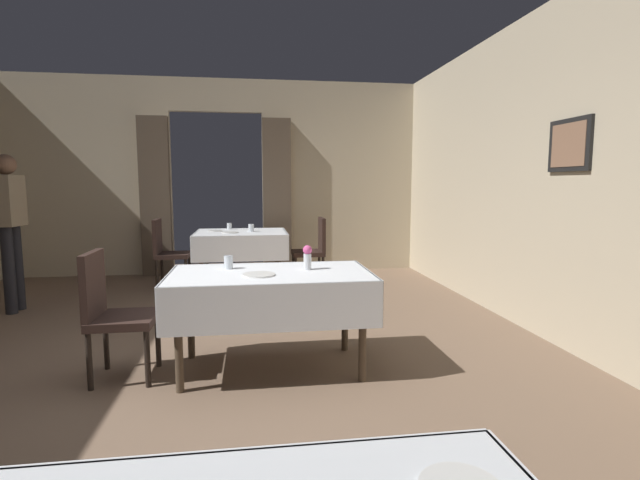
{
  "coord_description": "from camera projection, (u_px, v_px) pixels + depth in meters",
  "views": [
    {
      "loc": [
        0.53,
        -3.43,
        1.41
      ],
      "look_at": [
        1.1,
        0.53,
        0.93
      ],
      "focal_mm": 26.61,
      "sensor_mm": 36.0,
      "label": 1
    }
  ],
  "objects": [
    {
      "name": "ground",
      "position": [
        182.0,
        377.0,
        3.46
      ],
      "size": [
        10.08,
        10.08,
        0.0
      ],
      "primitive_type": "plane",
      "color": "#7A604C"
    },
    {
      "name": "wall_right",
      "position": [
        594.0,
        172.0,
        3.73
      ],
      "size": [
        0.16,
        8.4,
        3.0
      ],
      "color": "beige",
      "rests_on": "ground"
    },
    {
      "name": "wall_back",
      "position": [
        217.0,
        177.0,
        7.39
      ],
      "size": [
        6.4,
        0.27,
        3.0
      ],
      "color": "beige",
      "rests_on": "ground"
    },
    {
      "name": "dining_table_mid",
      "position": [
        271.0,
        286.0,
        3.55
      ],
      "size": [
        1.5,
        0.88,
        0.75
      ],
      "color": "#4C3D2D",
      "rests_on": "ground"
    },
    {
      "name": "dining_table_far",
      "position": [
        241.0,
        239.0,
        6.52
      ],
      "size": [
        1.24,
        1.04,
        0.75
      ],
      "color": "#4C3D2D",
      "rests_on": "ground"
    },
    {
      "name": "chair_mid_left",
      "position": [
        112.0,
        309.0,
        3.39
      ],
      "size": [
        0.45,
        0.44,
        0.93
      ],
      "color": "black",
      "rests_on": "ground"
    },
    {
      "name": "chair_far_left",
      "position": [
        167.0,
        249.0,
        6.45
      ],
      "size": [
        0.45,
        0.44,
        0.93
      ],
      "color": "black",
      "rests_on": "ground"
    },
    {
      "name": "chair_far_right",
      "position": [
        314.0,
        247.0,
        6.67
      ],
      "size": [
        0.44,
        0.44,
        0.93
      ],
      "color": "black",
      "rests_on": "ground"
    },
    {
      "name": "flower_vase_mid",
      "position": [
        307.0,
        257.0,
        3.63
      ],
      "size": [
        0.07,
        0.07,
        0.19
      ],
      "color": "silver",
      "rests_on": "dining_table_mid"
    },
    {
      "name": "glass_mid_b",
      "position": [
        228.0,
        262.0,
        3.67
      ],
      "size": [
        0.07,
        0.07,
        0.1
      ],
      "primitive_type": "cylinder",
      "color": "silver",
      "rests_on": "dining_table_mid"
    },
    {
      "name": "plate_mid_c",
      "position": [
        259.0,
        275.0,
        3.41
      ],
      "size": [
        0.23,
        0.23,
        0.01
      ],
      "primitive_type": "cylinder",
      "color": "white",
      "rests_on": "dining_table_mid"
    },
    {
      "name": "plate_far_a",
      "position": [
        215.0,
        231.0,
        6.55
      ],
      "size": [
        0.2,
        0.2,
        0.01
      ],
      "primitive_type": "cylinder",
      "color": "white",
      "rests_on": "dining_table_far"
    },
    {
      "name": "glass_far_b",
      "position": [
        251.0,
        228.0,
        6.52
      ],
      "size": [
        0.08,
        0.08,
        0.1
      ],
      "primitive_type": "cylinder",
      "color": "silver",
      "rests_on": "dining_table_far"
    },
    {
      "name": "plate_far_c",
      "position": [
        230.0,
        232.0,
        6.35
      ],
      "size": [
        0.21,
        0.21,
        0.01
      ],
      "primitive_type": "cylinder",
      "color": "white",
      "rests_on": "dining_table_far"
    },
    {
      "name": "glass_far_d",
      "position": [
        229.0,
        226.0,
        6.85
      ],
      "size": [
        0.07,
        0.07,
        0.09
      ],
      "primitive_type": "cylinder",
      "color": "silver",
      "rests_on": "dining_table_far"
    },
    {
      "name": "person_waiter_by_doorway",
      "position": [
        9.0,
        219.0,
        5.13
      ],
      "size": [
        0.23,
        0.37,
        1.72
      ],
      "color": "black",
      "rests_on": "ground"
    }
  ]
}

